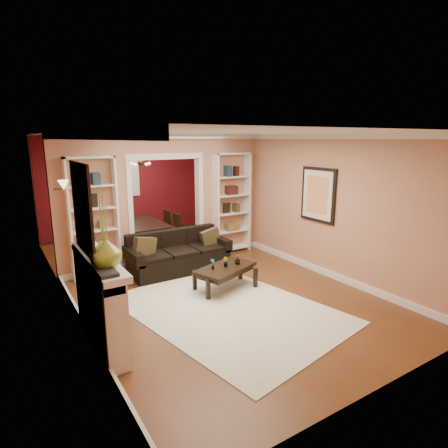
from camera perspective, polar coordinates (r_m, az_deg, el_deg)
floor at (r=7.32m, az=-4.70°, el=-8.03°), size 8.00×8.00×0.00m
ceiling at (r=6.84m, az=-5.13°, el=13.60°), size 8.00×8.00×0.00m
wall_back at (r=10.63m, az=-14.90°, el=5.68°), size 8.00×0.00×8.00m
wall_front at (r=3.96m, az=22.92°, el=-6.77°), size 8.00×0.00×8.00m
wall_left at (r=6.28m, az=-23.47°, el=0.23°), size 0.00×8.00×8.00m
wall_right at (r=8.21m, az=9.21°, el=3.92°), size 0.00×8.00×8.00m
partition_wall at (r=8.03m, az=-8.85°, el=3.72°), size 4.50×0.15×2.70m
red_back_panel at (r=10.61m, az=-14.84°, el=5.51°), size 4.44×0.04×2.64m
dining_window at (r=10.55m, az=-14.85°, el=6.72°), size 0.78×0.03×0.98m
area_rug at (r=5.99m, az=0.63°, el=-12.89°), size 3.04×3.83×0.01m
sofa at (r=7.54m, az=-6.89°, el=-4.25°), size 2.03×0.88×0.79m
pillow_left at (r=7.20m, az=-12.06°, el=-3.47°), size 0.48×0.27×0.46m
pillow_right at (r=7.79m, az=-2.07°, el=-2.14°), size 0.41×0.13×0.40m
coffee_table at (r=6.67m, az=0.21°, el=-8.20°), size 1.23×0.93×0.42m
plant_left at (r=6.45m, az=-1.72°, el=-6.11°), size 0.12×0.10×0.19m
plant_center at (r=6.57m, az=0.21°, el=-5.81°), size 0.08×0.10×0.17m
plant_right at (r=6.71m, az=2.06°, el=-5.38°), size 0.13×0.13×0.19m
bookshelf_left at (r=7.43m, az=-19.28°, el=0.84°), size 0.90×0.30×2.30m
bookshelf_right at (r=8.64m, az=1.14°, el=3.18°), size 0.90×0.30×2.30m
fireplace at (r=5.12m, az=-18.17°, el=-11.16°), size 0.32×1.70×1.16m
vase at (r=4.50m, az=-17.60°, el=-4.01°), size 0.38×0.38×0.38m
mirror at (r=4.74m, az=-20.83°, el=2.19°), size 0.03×0.95×1.10m
wall_sconce at (r=6.75m, az=-23.74°, el=5.18°), size 0.18×0.18×0.22m
framed_art at (r=7.44m, az=14.11°, el=4.33°), size 0.04×0.85×1.05m
dining_table at (r=9.49m, az=-12.10°, el=-1.48°), size 1.69×0.94×0.60m
dining_chair_nw at (r=9.01m, az=-14.77°, el=-1.28°), size 0.50×0.50×0.94m
dining_chair_ne at (r=9.39m, az=-8.35°, el=-0.82°), size 0.45×0.45×0.80m
dining_chair_sw at (r=9.57m, az=-15.85°, el=-0.56°), size 0.58×0.58×0.92m
dining_chair_se at (r=9.93m, az=-9.75°, el=-0.15°), size 0.48×0.48×0.79m
chandelier at (r=9.34m, az=-12.70°, el=8.98°), size 0.50×0.50×0.30m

